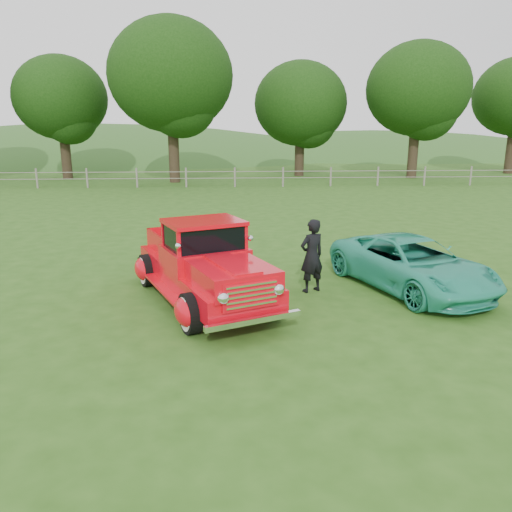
{
  "coord_description": "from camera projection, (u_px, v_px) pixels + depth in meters",
  "views": [
    {
      "loc": [
        -0.47,
        -9.1,
        3.64
      ],
      "look_at": [
        0.12,
        1.2,
        0.96
      ],
      "focal_mm": 35.0,
      "sensor_mm": 36.0,
      "label": 1
    }
  ],
  "objects": [
    {
      "name": "fence_line",
      "position": [
        235.0,
        177.0,
        30.84
      ],
      "size": [
        48.0,
        0.12,
        1.2
      ],
      "color": "gray",
      "rests_on": "ground"
    },
    {
      "name": "ground",
      "position": [
        253.0,
        319.0,
        9.74
      ],
      "size": [
        140.0,
        140.0,
        0.0
      ],
      "primitive_type": "plane",
      "color": "#285015",
      "rests_on": "ground"
    },
    {
      "name": "distant_hills",
      "position": [
        201.0,
        188.0,
        68.11
      ],
      "size": [
        116.0,
        60.0,
        18.0
      ],
      "color": "#305C22",
      "rests_on": "ground"
    },
    {
      "name": "tree_near_west",
      "position": [
        171.0,
        76.0,
        31.96
      ],
      "size": [
        8.0,
        8.0,
        10.42
      ],
      "color": "#2F2117",
      "rests_on": "ground"
    },
    {
      "name": "teal_sedan",
      "position": [
        412.0,
        264.0,
        11.39
      ],
      "size": [
        3.36,
        4.73,
        1.2
      ],
      "primitive_type": "imported",
      "rotation": [
        0.0,
        0.0,
        0.36
      ],
      "color": "teal",
      "rests_on": "ground"
    },
    {
      "name": "tree_mid_west",
      "position": [
        61.0,
        98.0,
        34.73
      ],
      "size": [
        6.4,
        6.4,
        8.46
      ],
      "color": "#2F2117",
      "rests_on": "ground"
    },
    {
      "name": "red_pickup",
      "position": [
        204.0,
        265.0,
        10.54
      ],
      "size": [
        3.58,
        5.27,
        1.78
      ],
      "rotation": [
        0.0,
        0.0,
        0.4
      ],
      "color": "black",
      "rests_on": "ground"
    },
    {
      "name": "tree_mid_east",
      "position": [
        418.0,
        89.0,
        34.99
      ],
      "size": [
        7.2,
        7.2,
        9.44
      ],
      "color": "#2F2117",
      "rests_on": "ground"
    },
    {
      "name": "man",
      "position": [
        312.0,
        256.0,
        11.16
      ],
      "size": [
        0.72,
        0.63,
        1.67
      ],
      "primitive_type": "imported",
      "rotation": [
        0.0,
        0.0,
        3.61
      ],
      "color": "black",
      "rests_on": "ground"
    },
    {
      "name": "tree_near_east",
      "position": [
        300.0,
        104.0,
        36.71
      ],
      "size": [
        6.8,
        6.8,
        8.33
      ],
      "color": "#2F2117",
      "rests_on": "ground"
    }
  ]
}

